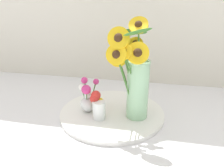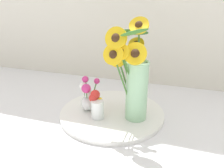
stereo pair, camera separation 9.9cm
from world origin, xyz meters
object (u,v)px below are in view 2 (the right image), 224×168
object	(u,v)px
vase_small_center	(96,104)
vase_bulb_right	(88,97)
serving_tray	(112,113)
mason_jar_sunflowers	(134,79)

from	to	relation	value
vase_small_center	vase_bulb_right	xyz separation A→B (m)	(-0.06, 0.05, 0.00)
serving_tray	mason_jar_sunflowers	distance (m)	0.22
serving_tray	vase_small_center	world-z (taller)	vase_small_center
serving_tray	mason_jar_sunflowers	size ratio (longest dim) A/B	1.13
mason_jar_sunflowers	vase_small_center	size ratio (longest dim) A/B	3.59
mason_jar_sunflowers	vase_small_center	xyz separation A→B (m)	(-0.16, -0.04, -0.12)
mason_jar_sunflowers	vase_bulb_right	world-z (taller)	mason_jar_sunflowers
serving_tray	vase_bulb_right	bearing A→B (deg)	-168.81
serving_tray	vase_bulb_right	xyz separation A→B (m)	(-0.11, -0.02, 0.07)
mason_jar_sunflowers	serving_tray	bearing A→B (deg)	166.20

